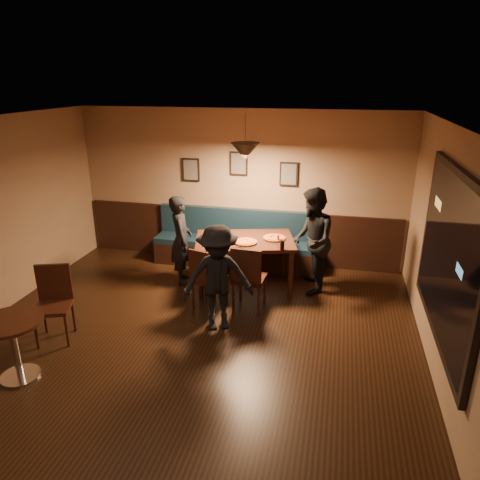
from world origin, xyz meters
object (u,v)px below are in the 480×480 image
Objects in this scene: chair_near_right at (249,277)px; diner_front at (218,278)px; soda_glass at (282,245)px; booth_bench at (236,240)px; dining_table at (245,263)px; chair_near_left at (210,278)px; tabasco_bottle at (278,238)px; diner_left at (181,240)px; cafe_chair_far at (53,306)px; diner_right at (312,241)px; cafe_table at (15,349)px.

chair_near_right is 0.75m from diner_front.
chair_near_right is 6.87× the size of soda_glass.
booth_bench is 1.92× the size of dining_table.
chair_near_right is (0.59, 0.10, 0.02)m from chair_near_left.
soda_glass is (0.42, 0.38, 0.40)m from chair_near_right.
soda_glass reaches higher than tabasco_bottle.
tabasco_bottle is at bearing 56.78° from chair_near_left.
diner_left is (-1.30, 0.67, 0.24)m from chair_near_right.
cafe_chair_far reaches higher than booth_bench.
chair_near_left is at bearing -90.25° from booth_bench.
diner_right reaches higher than chair_near_right.
diner_front is 1.27m from soda_glass.
chair_near_left is 0.65× the size of diner_left.
chair_near_right is 0.70m from soda_glass.
cafe_table is (-1.97, -1.59, -0.37)m from diner_front.
chair_near_left is at bearing -159.91° from diner_left.
chair_near_right is 7.71× the size of tabasco_bottle.
soda_glass reaches higher than dining_table.
diner_right is 2.26× the size of cafe_table.
dining_table is 3.58m from cafe_table.
chair_near_right is at bearing -167.78° from cafe_chair_far.
diner_left reaches higher than diner_front.
booth_bench is 2.23m from diner_front.
diner_right reaches higher than booth_bench.
diner_left is at bearing 170.60° from soda_glass.
cafe_chair_far is (-2.32, -1.42, -0.01)m from chair_near_right.
chair_near_left is 1.73m from diner_right.
cafe_chair_far is at bearing -62.47° from diner_right.
diner_right is at bearing 47.25° from chair_near_right.
soda_glass is (1.00, -1.17, 0.41)m from booth_bench.
booth_bench reaches higher than dining_table.
booth_bench is at bearing 98.03° from dining_table.
chair_near_left is 1.29× the size of cafe_table.
diner_front is at bearing -125.34° from soda_glass.
diner_right is at bearing 27.68° from diner_front.
diner_front reaches higher than dining_table.
chair_near_right is at bearing -53.74° from diner_right.
cafe_table is (-1.69, -2.13, -0.11)m from chair_near_left.
dining_table is 1.15m from diner_right.
soda_glass is at bearing -165.96° from cafe_chair_far.
diner_left is (-1.08, -0.04, 0.34)m from dining_table.
tabasco_bottle is at bearing 41.09° from diner_front.
diner_front is (0.27, -2.20, 0.25)m from booth_bench.
dining_table reaches higher than cafe_table.
cafe_chair_far is at bearing -141.29° from tabasco_bottle.
soda_glass is at bearing 40.82° from chair_near_left.
tabasco_bottle is at bearing -160.47° from cafe_chair_far.
cafe_chair_far reaches higher than soda_glass.
cafe_table is at bearing 138.77° from diner_left.
diner_front is at bearing -165.49° from diner_left.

